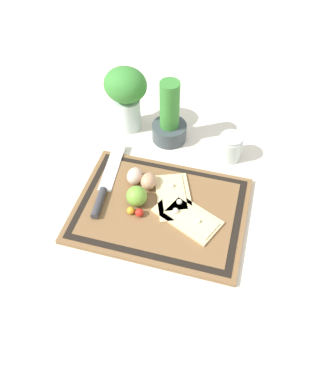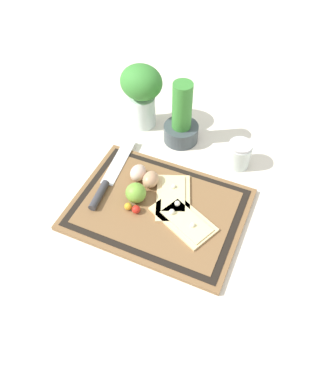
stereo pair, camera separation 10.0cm
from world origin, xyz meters
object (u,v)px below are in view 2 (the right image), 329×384
object	(u,v)px
egg_pink	(138,173)
sauce_jar	(238,156)
egg_brown	(151,179)
cherry_tomato_yellow	(128,206)
herb_pot	(181,122)
cherry_tomato_red	(136,209)
lime	(136,192)
knife	(106,183)
pizza_slice_far	(173,197)
pizza_slice_near	(184,219)
herb_glass	(142,91)

from	to	relation	value
egg_pink	sauce_jar	bearing A→B (deg)	37.14
egg_brown	cherry_tomato_yellow	xyz separation A→B (m)	(-0.02, -0.11, -0.01)
cherry_tomato_yellow	herb_pot	distance (m)	0.34
cherry_tomato_red	herb_pot	world-z (taller)	herb_pot
lime	sauce_jar	bearing A→B (deg)	49.99
cherry_tomato_red	herb_pot	bearing A→B (deg)	90.75
cherry_tomato_yellow	egg_brown	bearing A→B (deg)	79.43
egg_pink	lime	xyz separation A→B (m)	(0.03, -0.07, 0.01)
egg_brown	egg_pink	distance (m)	0.05
cherry_tomato_yellow	sauce_jar	xyz separation A→B (m)	(0.23, 0.30, 0.01)
egg_pink	cherry_tomato_red	size ratio (longest dim) A/B	2.37
knife	herb_pot	distance (m)	0.31
lime	cherry_tomato_red	size ratio (longest dim) A/B	2.47
pizza_slice_far	herb_pot	world-z (taller)	herb_pot
lime	cherry_tomato_red	bearing A→B (deg)	-66.07
cherry_tomato_yellow	herb_pot	size ratio (longest dim) A/B	0.10
pizza_slice_far	sauce_jar	distance (m)	0.25
cherry_tomato_yellow	sauce_jar	distance (m)	0.38
egg_pink	cherry_tomato_yellow	xyz separation A→B (m)	(0.02, -0.11, -0.01)
pizza_slice_near	herb_pot	size ratio (longest dim) A/B	0.95
herb_pot	egg_brown	bearing A→B (deg)	-90.26
cherry_tomato_red	herb_glass	bearing A→B (deg)	112.85
egg_brown	lime	world-z (taller)	lime
pizza_slice_near	pizza_slice_far	bearing A→B (deg)	132.33
cherry_tomato_red	herb_glass	size ratio (longest dim) A/B	0.11
lime	sauce_jar	world-z (taller)	sauce_jar
knife	herb_pot	bearing A→B (deg)	67.23
pizza_slice_near	cherry_tomato_red	bearing A→B (deg)	-169.05
cherry_tomato_red	cherry_tomato_yellow	xyz separation A→B (m)	(-0.03, 0.00, -0.00)
herb_glass	egg_brown	bearing A→B (deg)	-60.10
pizza_slice_near	egg_brown	size ratio (longest dim) A/B	3.63
pizza_slice_near	knife	bearing A→B (deg)	173.46
pizza_slice_far	cherry_tomato_red	size ratio (longest dim) A/B	8.08
pizza_slice_near	pizza_slice_far	distance (m)	0.08
pizza_slice_far	egg_brown	distance (m)	0.08
pizza_slice_far	lime	bearing A→B (deg)	-155.39
pizza_slice_far	knife	world-z (taller)	pizza_slice_far
knife	cherry_tomato_red	size ratio (longest dim) A/B	12.87
cherry_tomato_red	sauce_jar	size ratio (longest dim) A/B	0.28
egg_pink	cherry_tomato_red	bearing A→B (deg)	-66.63
pizza_slice_near	lime	world-z (taller)	lime
sauce_jar	pizza_slice_far	bearing A→B (deg)	-119.86
egg_brown	herb_pot	world-z (taller)	herb_pot
pizza_slice_near	herb_pot	world-z (taller)	herb_pot
pizza_slice_far	pizza_slice_near	bearing A→B (deg)	-47.67
pizza_slice_far	herb_glass	size ratio (longest dim) A/B	0.86
knife	sauce_jar	bearing A→B (deg)	37.67
sauce_jar	egg_brown	bearing A→B (deg)	-136.05
cherry_tomato_red	cherry_tomato_yellow	size ratio (longest dim) A/B	1.11
lime	cherry_tomato_red	xyz separation A→B (m)	(0.02, -0.04, -0.02)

